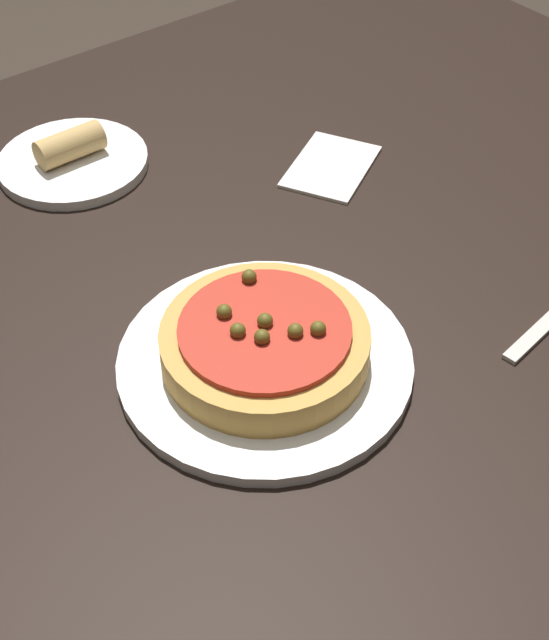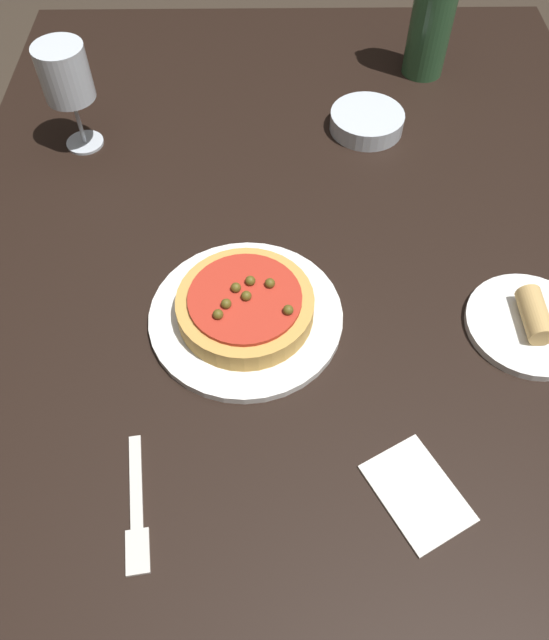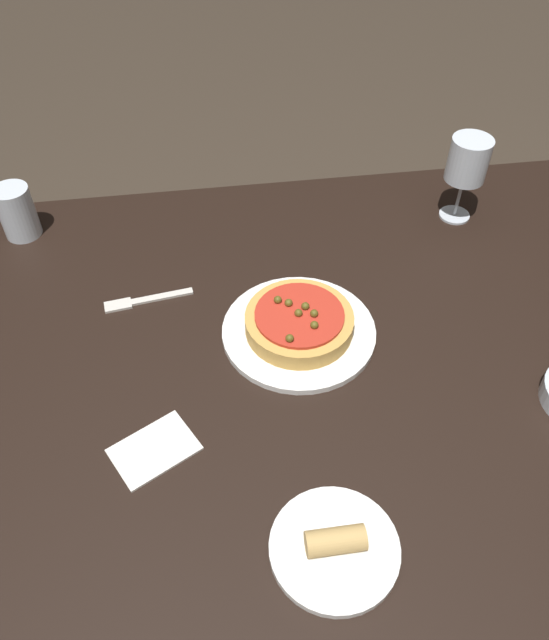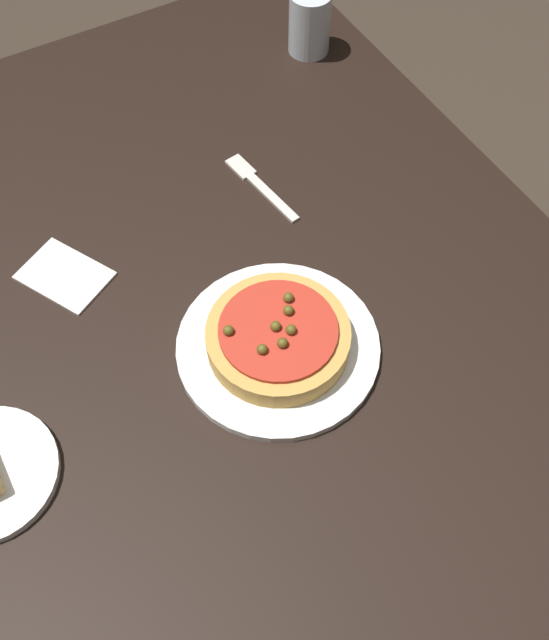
% 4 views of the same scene
% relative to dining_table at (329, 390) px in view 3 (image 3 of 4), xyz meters
% --- Properties ---
extents(ground_plane, '(14.00, 14.00, 0.00)m').
position_rel_dining_table_xyz_m(ground_plane, '(0.00, 0.00, -0.64)').
color(ground_plane, '#382D23').
extents(dining_table, '(1.60, 1.09, 0.70)m').
position_rel_dining_table_xyz_m(dining_table, '(0.00, 0.00, 0.00)').
color(dining_table, black).
rests_on(dining_table, ground_plane).
extents(dinner_plate, '(0.27, 0.27, 0.01)m').
position_rel_dining_table_xyz_m(dinner_plate, '(0.04, -0.08, 0.07)').
color(dinner_plate, white).
rests_on(dinner_plate, dining_table).
extents(pizza, '(0.19, 0.19, 0.05)m').
position_rel_dining_table_xyz_m(pizza, '(0.04, -0.08, 0.10)').
color(pizza, gold).
rests_on(pizza, dinner_plate).
extents(wine_glass, '(0.08, 0.08, 0.18)m').
position_rel_dining_table_xyz_m(wine_glass, '(-0.34, -0.37, 0.20)').
color(wine_glass, silver).
rests_on(wine_glass, dining_table).
extents(water_cup, '(0.07, 0.07, 0.11)m').
position_rel_dining_table_xyz_m(water_cup, '(0.55, -0.44, 0.12)').
color(water_cup, silver).
rests_on(water_cup, dining_table).
extents(fork, '(0.16, 0.04, 0.00)m').
position_rel_dining_table_xyz_m(fork, '(0.31, -0.20, 0.07)').
color(fork, beige).
rests_on(fork, dining_table).
extents(side_plate, '(0.17, 0.17, 0.05)m').
position_rel_dining_table_xyz_m(side_plate, '(0.06, 0.31, 0.08)').
color(side_plate, white).
rests_on(side_plate, dining_table).
extents(paper_napkin, '(0.15, 0.13, 0.00)m').
position_rel_dining_table_xyz_m(paper_napkin, '(0.29, 0.12, 0.07)').
color(paper_napkin, silver).
rests_on(paper_napkin, dining_table).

